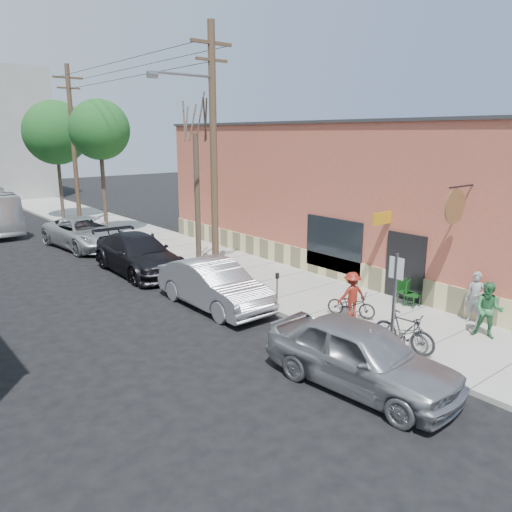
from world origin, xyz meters
TOP-DOWN VIEW (x-y plane):
  - ground at (0.00, 0.00)m, footprint 120.00×120.00m
  - sidewalk at (4.25, 11.00)m, footprint 4.50×58.00m
  - cafe_building at (8.99, 4.99)m, footprint 6.60×20.20m
  - sign_post at (2.35, -3.47)m, footprint 0.07×0.45m
  - parking_meter_near at (2.25, 1.25)m, footprint 0.14×0.14m
  - parking_meter_far at (2.25, 10.32)m, footprint 0.14×0.14m
  - utility_pole_near at (2.39, 5.28)m, footprint 3.57×0.28m
  - utility_pole_far at (2.45, 20.63)m, footprint 1.80×0.28m
  - tree_bare at (2.80, 7.10)m, footprint 0.24×0.24m
  - tree_leafy_mid at (2.80, 17.22)m, footprint 3.42×3.42m
  - tree_leafy_far at (2.80, 24.89)m, footprint 4.35×4.35m
  - patio_chair_a at (6.06, -1.38)m, footprint 0.60×0.60m
  - patio_chair_b at (5.98, -1.70)m, footprint 0.63×0.63m
  - patron_grey at (6.20, -3.83)m, footprint 0.53×0.69m
  - patron_green at (5.33, -4.68)m, footprint 0.88×0.99m
  - cyclist at (3.54, -1.00)m, footprint 1.12×0.85m
  - cyclist_bike at (3.54, -1.00)m, footprint 1.17×1.71m
  - parked_bike_a at (2.65, -3.65)m, footprint 0.72×1.92m
  - parked_bike_b at (2.65, -3.53)m, footprint 0.89×1.78m
  - car_0 at (0.25, -4.08)m, footprint 2.46×5.13m
  - car_1 at (0.80, 3.02)m, footprint 1.81×5.08m
  - car_2 at (0.80, 8.97)m, footprint 2.48×5.88m
  - car_3 at (0.80, 15.35)m, footprint 3.24×6.16m

SIDE VIEW (x-z plane):
  - ground at x=0.00m, z-range 0.00..0.00m
  - sidewalk at x=4.25m, z-range 0.00..0.15m
  - cyclist_bike at x=3.54m, z-range 0.15..1.00m
  - patio_chair_a at x=6.06m, z-range 0.15..1.03m
  - patio_chair_b at x=5.98m, z-range 0.15..1.03m
  - parked_bike_b at x=2.65m, z-range 0.15..1.05m
  - parked_bike_a at x=2.65m, z-range 0.15..1.28m
  - car_3 at x=0.80m, z-range 0.00..1.65m
  - car_1 at x=0.80m, z-range 0.00..1.67m
  - car_0 at x=0.25m, z-range 0.00..1.69m
  - car_2 at x=0.80m, z-range 0.00..1.69m
  - cyclist at x=3.54m, z-range 0.15..1.69m
  - parking_meter_near at x=2.25m, z-range 0.36..1.60m
  - parking_meter_far at x=2.25m, z-range 0.36..1.60m
  - patron_grey at x=6.20m, z-range 0.15..1.84m
  - patron_green at x=5.33m, z-range 0.15..1.86m
  - sign_post at x=2.35m, z-range 0.43..3.23m
  - tree_bare at x=2.80m, z-range 0.15..6.10m
  - cafe_building at x=8.99m, z-range 0.00..6.61m
  - utility_pole_far at x=2.45m, z-range 0.34..10.34m
  - utility_pole_near at x=2.39m, z-range 0.41..10.41m
  - tree_leafy_far at x=2.80m, z-range 2.04..10.20m
  - tree_leafy_mid at x=2.80m, z-range 2.34..10.19m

